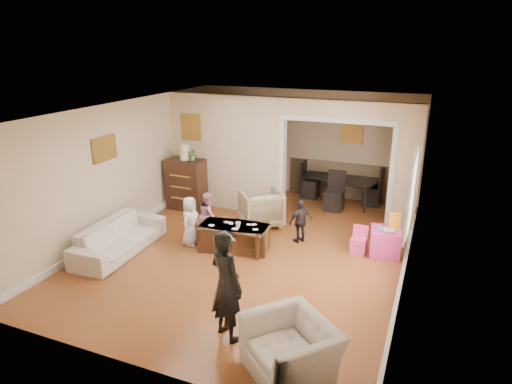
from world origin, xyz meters
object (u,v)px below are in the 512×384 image
at_px(table_lamp, 185,152).
at_px(adult_person, 226,285).
at_px(armchair_back, 261,208).
at_px(coffee_cup, 238,225).
at_px(dresser, 186,184).
at_px(sofa, 119,238).
at_px(child_kneel_a, 190,221).
at_px(coffee_table, 234,237).
at_px(cyan_cup, 380,227).
at_px(play_table, 385,242).
at_px(armchair_front, 291,349).
at_px(child_kneel_b, 208,215).
at_px(dining_table, 340,189).
at_px(child_toddler, 301,221).

xyz_separation_m(table_lamp, adult_person, (2.94, -3.94, -0.59)).
bearing_deg(armchair_back, table_lamp, -46.81).
bearing_deg(coffee_cup, dresser, 142.26).
distance_m(dresser, table_lamp, 0.76).
bearing_deg(sofa, child_kneel_a, -54.38).
relative_size(coffee_table, cyan_cup, 15.68).
bearing_deg(coffee_cup, adult_person, -68.70).
bearing_deg(play_table, child_kneel_a, -164.62).
xyz_separation_m(coffee_table, play_table, (2.63, 0.81, 0.01)).
bearing_deg(coffee_table, adult_person, -67.07).
relative_size(armchair_front, cyan_cup, 12.65).
xyz_separation_m(armchair_front, play_table, (0.62, 3.57, -0.08)).
distance_m(sofa, armchair_back, 2.91).
relative_size(armchair_back, adult_person, 0.55).
bearing_deg(play_table, child_kneel_b, -171.34).
xyz_separation_m(sofa, cyan_cup, (4.41, 1.70, 0.25)).
relative_size(table_lamp, coffee_table, 0.29).
xyz_separation_m(table_lamp, child_kneel_a, (1.06, -1.66, -0.87)).
xyz_separation_m(cyan_cup, dining_table, (-1.27, 2.60, -0.23)).
distance_m(armchair_back, armchair_front, 4.47).
distance_m(sofa, child_kneel_a, 1.31).
relative_size(coffee_table, child_kneel_b, 1.37).
bearing_deg(coffee_cup, child_kneel_a, -173.99).
height_order(armchair_back, table_lamp, table_lamp).
bearing_deg(child_kneel_b, dining_table, -64.41).
bearing_deg(adult_person, child_kneel_a, -23.33).
distance_m(armchair_back, play_table, 2.63).
distance_m(play_table, child_toddler, 1.59).
bearing_deg(armchair_back, child_kneel_b, 12.95).
bearing_deg(armchair_back, cyan_cup, 129.87).
xyz_separation_m(armchair_back, child_kneel_a, (-0.89, -1.39, 0.10)).
bearing_deg(dining_table, table_lamp, -135.37).
bearing_deg(sofa, adult_person, -119.05).
xyz_separation_m(sofa, child_kneel_b, (1.18, 1.24, 0.17)).
bearing_deg(dresser, dining_table, 30.26).
distance_m(coffee_table, coffee_cup, 0.30).
bearing_deg(child_kneel_a, armchair_front, -134.25).
xyz_separation_m(dresser, dining_table, (3.17, 1.85, -0.27)).
height_order(sofa, coffee_table, sofa).
bearing_deg(child_kneel_b, coffee_table, -144.96).
bearing_deg(child_kneel_a, coffee_table, -81.76).
bearing_deg(coffee_cup, coffee_table, 153.43).
distance_m(table_lamp, child_kneel_a, 2.15).
bearing_deg(dresser, child_kneel_a, -57.38).
bearing_deg(adult_person, table_lamp, -26.06).
bearing_deg(coffee_cup, child_kneel_b, 156.37).
xyz_separation_m(armchair_front, table_lamp, (-3.92, 4.27, 1.02)).
bearing_deg(coffee_cup, armchair_back, 92.87).
height_order(play_table, child_toddler, child_toddler).
xyz_separation_m(sofa, child_kneel_a, (1.03, 0.79, 0.19)).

